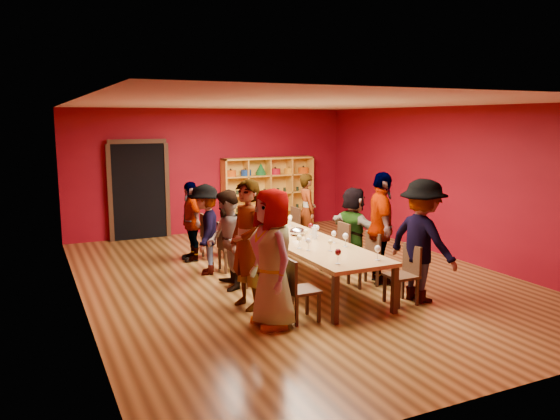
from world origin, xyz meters
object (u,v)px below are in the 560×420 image
at_px(person_right_0, 422,241).
at_px(chair_person_right_4, 291,226).
at_px(chair_person_right_0, 406,271).
at_px(chair_person_left_1, 272,271).
at_px(person_left_3, 206,229).
at_px(chair_person_left_4, 209,234).
at_px(person_left_1, 247,245).
at_px(person_left_4, 191,221).
at_px(shelving_unit, 267,190).
at_px(chair_person_right_2, 339,245).
at_px(person_right_4, 307,211).
at_px(person_right_1, 381,228).
at_px(person_left_0, 273,258).
at_px(chair_person_left_3, 227,244).
at_px(person_right_2, 353,229).
at_px(chair_person_left_0, 297,286).
at_px(spittoon_bowl, 297,231).
at_px(wine_bottle, 257,211).
at_px(person_left_2, 227,240).
at_px(chair_person_left_2, 248,257).
at_px(chair_person_right_1, 367,256).

xyz_separation_m(person_right_0, chair_person_right_4, (-0.29, 3.88, -0.44)).
bearing_deg(chair_person_right_0, chair_person_left_1, 155.44).
height_order(person_left_3, chair_person_left_4, person_left_3).
relative_size(person_left_1, person_left_4, 1.22).
xyz_separation_m(shelving_unit, chair_person_right_2, (-0.49, -4.27, -0.49)).
height_order(person_left_3, person_right_4, person_left_3).
distance_m(person_right_1, person_right_4, 2.87).
relative_size(person_left_1, person_right_1, 1.00).
bearing_deg(chair_person_left_1, person_left_4, 96.91).
bearing_deg(chair_person_right_4, chair_person_right_0, -90.00).
height_order(person_left_0, chair_person_left_3, person_left_0).
bearing_deg(person_right_4, person_right_2, -171.90).
height_order(person_left_1, person_right_2, person_left_1).
bearing_deg(chair_person_left_0, chair_person_left_3, 90.00).
xyz_separation_m(chair_person_right_2, spittoon_bowl, (-0.84, 0.00, 0.32)).
bearing_deg(chair_person_right_2, person_left_1, -153.75).
bearing_deg(wine_bottle, person_right_2, -60.30).
bearing_deg(person_right_4, chair_person_left_4, 100.99).
bearing_deg(person_right_2, person_left_1, 104.72).
height_order(chair_person_left_4, wine_bottle, wine_bottle).
bearing_deg(person_left_1, chair_person_left_4, 160.04).
distance_m(chair_person_right_4, wine_bottle, 0.87).
bearing_deg(person_left_0, person_right_1, 112.56).
bearing_deg(chair_person_left_1, person_left_3, 101.33).
relative_size(chair_person_right_0, spittoon_bowl, 3.28).
bearing_deg(chair_person_right_2, person_left_3, 158.09).
relative_size(chair_person_left_0, person_right_2, 0.58).
distance_m(person_left_2, person_left_3, 1.00).
distance_m(shelving_unit, person_left_0, 6.73).
xyz_separation_m(person_left_2, chair_person_left_4, (0.36, 2.03, -0.32)).
bearing_deg(person_right_0, chair_person_left_1, 58.50).
bearing_deg(chair_person_left_0, person_left_3, 98.09).
distance_m(person_left_2, wine_bottle, 2.46).
bearing_deg(spittoon_bowl, chair_person_right_4, 66.57).
distance_m(person_left_2, spittoon_bowl, 1.34).
bearing_deg(chair_person_right_2, person_right_2, 0.00).
bearing_deg(person_left_0, person_left_3, -178.81).
relative_size(chair_person_left_3, chair_person_left_4, 1.00).
relative_size(chair_person_left_2, person_right_4, 0.56).
bearing_deg(chair_person_left_2, shelving_unit, 62.22).
distance_m(person_left_4, chair_person_right_1, 3.59).
distance_m(person_left_1, person_right_2, 2.76).
relative_size(shelving_unit, person_right_1, 1.27).
xyz_separation_m(chair_person_left_0, spittoon_bowl, (0.98, 1.91, 0.32)).
bearing_deg(person_right_4, wine_bottle, 101.72).
bearing_deg(person_left_3, chair_person_right_1, 73.01).
bearing_deg(person_left_2, person_right_0, 62.24).
xyz_separation_m(person_right_0, wine_bottle, (-1.07, 3.85, -0.06)).
height_order(chair_person_left_3, wine_bottle, wine_bottle).
xyz_separation_m(person_left_0, person_left_3, (-0.03, 2.80, -0.12)).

